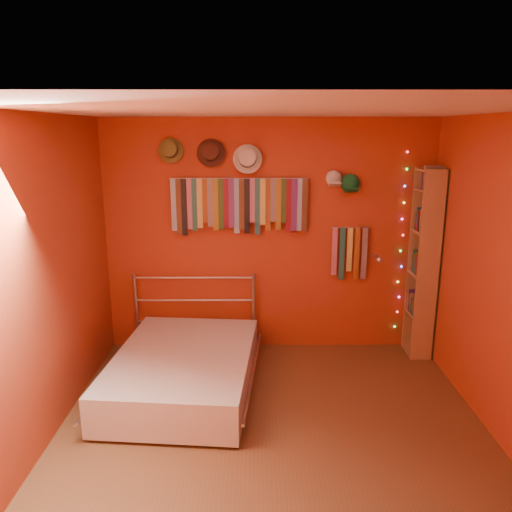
{
  "coord_description": "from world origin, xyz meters",
  "views": [
    {
      "loc": [
        -0.14,
        -3.49,
        2.37
      ],
      "look_at": [
        -0.14,
        0.9,
        1.26
      ],
      "focal_mm": 35.0,
      "sensor_mm": 36.0,
      "label": 1
    }
  ],
  "objects_px": {
    "reading_lamp": "(378,259)",
    "bookshelf": "(427,263)",
    "bed": "(184,370)",
    "tie_rack": "(239,203)"
  },
  "relations": [
    {
      "from": "reading_lamp",
      "to": "bookshelf",
      "type": "xyz_separation_m",
      "value": [
        0.52,
        0.01,
        -0.05
      ]
    },
    {
      "from": "bookshelf",
      "to": "bed",
      "type": "bearing_deg",
      "value": -162.09
    },
    {
      "from": "bookshelf",
      "to": "tie_rack",
      "type": "bearing_deg",
      "value": 175.51
    },
    {
      "from": "tie_rack",
      "to": "bed",
      "type": "relative_size",
      "value": 0.78
    },
    {
      "from": "tie_rack",
      "to": "bed",
      "type": "bearing_deg",
      "value": -117.3
    },
    {
      "from": "tie_rack",
      "to": "reading_lamp",
      "type": "xyz_separation_m",
      "value": [
        1.46,
        -0.16,
        -0.56
      ]
    },
    {
      "from": "tie_rack",
      "to": "bookshelf",
      "type": "height_order",
      "value": "bookshelf"
    },
    {
      "from": "tie_rack",
      "to": "reading_lamp",
      "type": "bearing_deg",
      "value": -6.3
    },
    {
      "from": "bed",
      "to": "bookshelf",
      "type": "bearing_deg",
      "value": 22.59
    },
    {
      "from": "bookshelf",
      "to": "bed",
      "type": "relative_size",
      "value": 1.08
    }
  ]
}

